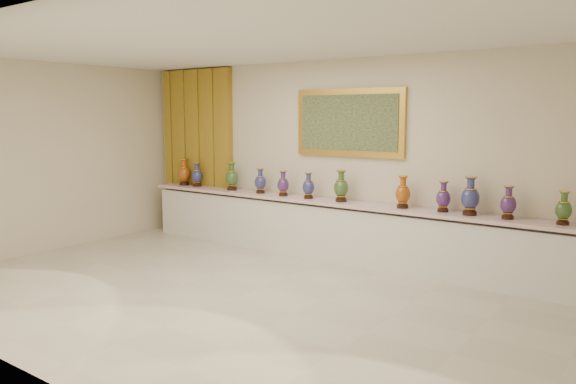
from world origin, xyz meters
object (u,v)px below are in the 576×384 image
object	(u,v)px
vase_0	(184,173)
vase_1	(197,176)
vase_2	(232,178)
counter	(334,231)

from	to	relation	value
vase_0	vase_1	world-z (taller)	vase_0
vase_0	vase_2	distance (m)	1.19
vase_0	vase_1	distance (m)	0.34
counter	vase_0	world-z (taller)	vase_0
counter	vase_2	distance (m)	2.14
vase_2	vase_0	bearing A→B (deg)	178.89
vase_0	vase_1	size ratio (longest dim) A/B	1.11
counter	vase_1	distance (m)	2.96
vase_2	counter	bearing A→B (deg)	0.72
counter	vase_0	size ratio (longest dim) A/B	15.25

